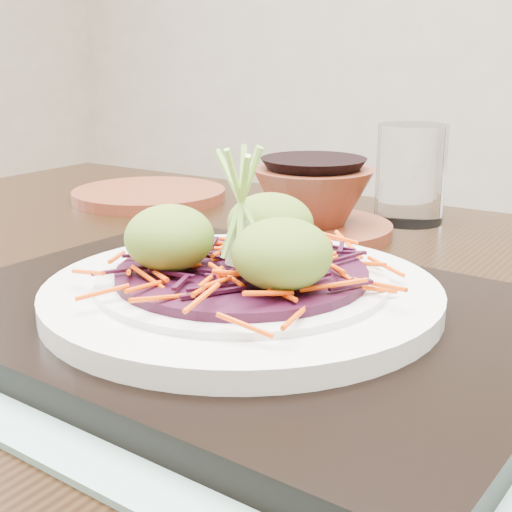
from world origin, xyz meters
The scene contains 11 objects.
dining_table centered at (-0.08, -0.08, 0.67)m, with size 1.30×0.93×0.77m.
placemat centered at (-0.06, -0.15, 0.77)m, with size 0.47×0.36×0.00m, color gray.
serving_tray centered at (-0.06, -0.15, 0.78)m, with size 0.40×0.30×0.02m, color black.
white_plate centered at (-0.06, -0.15, 0.80)m, with size 0.26×0.26×0.02m.
cabbage_bed centered at (-0.06, -0.15, 0.81)m, with size 0.17×0.17×0.01m, color black.
carrot_julienne centered at (-0.06, -0.15, 0.82)m, with size 0.20×0.20×0.01m, color #E34004, non-canonical shape.
guacamole_scoops centered at (-0.06, -0.15, 0.83)m, with size 0.14×0.13×0.05m.
scallion_garnish centered at (-0.06, -0.15, 0.85)m, with size 0.06×0.06×0.09m, color #8BC74F, non-canonical shape.
terracotta_side_plate centered at (-0.37, 0.18, 0.77)m, with size 0.19×0.19×0.01m, color maroon.
water_glass centered at (-0.05, 0.22, 0.82)m, with size 0.08×0.08×0.11m, color white.
terracotta_bowl_set centered at (-0.12, 0.12, 0.80)m, with size 0.22×0.22×0.07m.
Camera 1 is at (0.16, -0.54, 0.95)m, focal length 50.00 mm.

